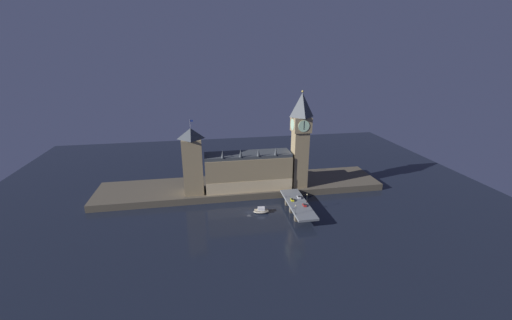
# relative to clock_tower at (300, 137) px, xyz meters

# --- Properties ---
(ground_plane) EXTENTS (400.00, 400.00, 0.00)m
(ground_plane) POSITION_rel_clock_tower_xyz_m (-43.18, -26.98, -43.97)
(ground_plane) COLOR black
(embankment) EXTENTS (220.00, 42.00, 5.14)m
(embankment) POSITION_rel_clock_tower_xyz_m (-43.18, 12.02, -41.40)
(embankment) COLOR #4C4438
(embankment) RESTS_ON ground_plane
(parliament_hall) EXTENTS (64.18, 19.12, 33.42)m
(parliament_hall) POSITION_rel_clock_tower_xyz_m (-39.10, 2.91, -24.97)
(parliament_hall) COLOR #8E7A56
(parliament_hall) RESTS_ON embankment
(clock_tower) EXTENTS (13.43, 13.54, 73.26)m
(clock_tower) POSITION_rel_clock_tower_xyz_m (0.00, 0.00, 0.00)
(clock_tower) COLOR #8E7A56
(clock_tower) RESTS_ON embankment
(victoria_tower) EXTENTS (14.07, 14.07, 54.75)m
(victoria_tower) POSITION_rel_clock_tower_xyz_m (-79.61, 1.42, -14.32)
(victoria_tower) COLOR #8E7A56
(victoria_tower) RESTS_ON embankment
(bridge) EXTENTS (13.28, 46.00, 6.67)m
(bridge) POSITION_rel_clock_tower_xyz_m (-10.11, -31.98, -39.33)
(bridge) COLOR slate
(bridge) RESTS_ON ground_plane
(car_northbound_lead) EXTENTS (1.94, 3.87, 1.51)m
(car_northbound_lead) POSITION_rel_clock_tower_xyz_m (-13.03, -27.96, -36.59)
(car_northbound_lead) COLOR yellow
(car_northbound_lead) RESTS_ON bridge
(car_southbound_lead) EXTENTS (2.09, 3.82, 1.34)m
(car_southbound_lead) POSITION_rel_clock_tower_xyz_m (-7.19, -36.92, -36.67)
(car_southbound_lead) COLOR red
(car_southbound_lead) RESTS_ON bridge
(car_southbound_trail) EXTENTS (2.08, 4.19, 1.48)m
(car_southbound_trail) POSITION_rel_clock_tower_xyz_m (-7.19, -24.75, -36.60)
(car_southbound_trail) COLOR silver
(car_southbound_trail) RESTS_ON bridge
(pedestrian_near_rail) EXTENTS (0.38, 0.38, 1.63)m
(pedestrian_near_rail) POSITION_rel_clock_tower_xyz_m (-15.95, -39.47, -36.44)
(pedestrian_near_rail) COLOR black
(pedestrian_near_rail) RESTS_ON bridge
(pedestrian_mid_walk) EXTENTS (0.38, 0.38, 1.58)m
(pedestrian_mid_walk) POSITION_rel_clock_tower_xyz_m (-4.27, -32.53, -36.46)
(pedestrian_mid_walk) COLOR black
(pedestrian_mid_walk) RESTS_ON bridge
(pedestrian_far_rail) EXTENTS (0.38, 0.38, 1.77)m
(pedestrian_far_rail) POSITION_rel_clock_tower_xyz_m (-15.95, -21.88, -36.36)
(pedestrian_far_rail) COLOR black
(pedestrian_far_rail) RESTS_ON bridge
(street_lamp_near) EXTENTS (1.34, 0.60, 6.40)m
(street_lamp_near) POSITION_rel_clock_tower_xyz_m (-16.35, -46.70, -33.29)
(street_lamp_near) COLOR #2D3333
(street_lamp_near) RESTS_ON bridge
(street_lamp_mid) EXTENTS (1.34, 0.60, 6.35)m
(street_lamp_mid) POSITION_rel_clock_tower_xyz_m (-3.87, -31.98, -33.32)
(street_lamp_mid) COLOR #2D3333
(street_lamp_mid) RESTS_ON bridge
(boat_upstream) EXTENTS (11.09, 6.02, 4.15)m
(boat_upstream) POSITION_rel_clock_tower_xyz_m (-35.01, -29.09, -42.45)
(boat_upstream) COLOR #B2A893
(boat_upstream) RESTS_ON ground_plane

